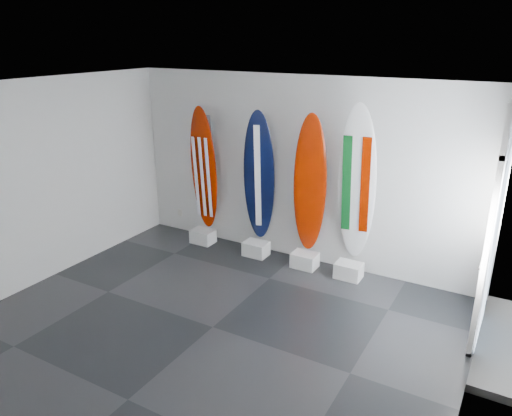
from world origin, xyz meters
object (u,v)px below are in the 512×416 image
Objects in this scene: surfboard_usa at (204,169)px; surfboard_navy at (259,177)px; surfboard_swiss at (310,185)px; surfboard_italy at (357,185)px.

surfboard_navy is at bearing -4.17° from surfboard_usa.
surfboard_swiss is (0.91, 0.00, 0.01)m from surfboard_navy.
surfboard_navy reaches higher than surfboard_usa.
surfboard_swiss is at bearing -19.37° from surfboard_navy.
surfboard_navy is (1.10, 0.00, 0.01)m from surfboard_usa.
surfboard_italy reaches higher than surfboard_navy.
surfboard_navy is at bearing 171.63° from surfboard_italy.
surfboard_usa is 2.01m from surfboard_swiss.
surfboard_italy is at bearing -18.63° from surfboard_swiss.
surfboard_italy is (2.75, 0.00, 0.12)m from surfboard_usa.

